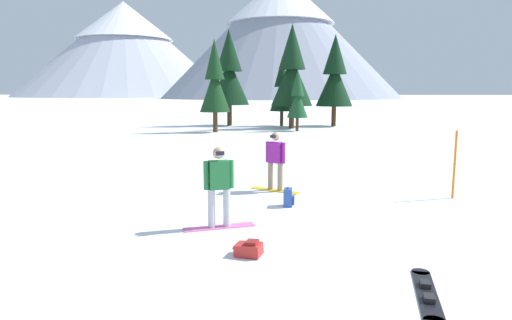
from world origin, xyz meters
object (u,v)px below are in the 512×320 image
(loose_snowboard_near_right, at_px, (427,293))
(pine_tree_tall, at_px, (298,97))
(pine_tree_twin, at_px, (215,82))
(backpack_blue, at_px, (288,198))
(snowboarder_foreground, at_px, (219,186))
(backpack_red, at_px, (249,249))
(snowboarder_midground, at_px, (275,160))
(pine_tree_young, at_px, (335,76))
(pine_tree_short, at_px, (229,74))
(pine_tree_slender, at_px, (282,89))
(trail_marker_pole, at_px, (455,165))
(pine_tree_leaning, at_px, (292,72))

(loose_snowboard_near_right, height_order, pine_tree_tall, pine_tree_tall)
(pine_tree_twin, distance_m, pine_tree_tall, 5.93)
(backpack_blue, distance_m, pine_tree_twin, 21.11)
(snowboarder_foreground, bearing_deg, backpack_red, -62.37)
(snowboarder_midground, distance_m, pine_tree_young, 25.28)
(snowboarder_midground, height_order, backpack_red, snowboarder_midground)
(pine_tree_short, bearing_deg, loose_snowboard_near_right, -75.67)
(pine_tree_tall, bearing_deg, pine_tree_short, 140.03)
(pine_tree_tall, bearing_deg, pine_tree_twin, -165.69)
(backpack_blue, height_order, backpack_red, backpack_blue)
(snowboarder_foreground, xyz_separation_m, pine_tree_slender, (-0.13, 28.13, 2.14))
(backpack_blue, relative_size, backpack_red, 0.86)
(pine_tree_slender, bearing_deg, backpack_blue, -86.76)
(snowboarder_foreground, xyz_separation_m, pine_tree_short, (-4.46, 28.17, 3.37))
(pine_tree_short, height_order, pine_tree_tall, pine_tree_short)
(trail_marker_pole, distance_m, pine_tree_leaning, 23.34)
(pine_tree_short, bearing_deg, pine_tree_twin, -89.74)
(snowboarder_foreground, height_order, pine_tree_leaning, pine_tree_leaning)
(snowboarder_midground, xyz_separation_m, pine_tree_tall, (0.30, 19.78, 1.51))
(trail_marker_pole, xyz_separation_m, pine_tree_slender, (-5.77, 24.90, 2.13))
(pine_tree_short, bearing_deg, backpack_blue, -77.51)
(loose_snowboard_near_right, distance_m, pine_tree_young, 31.53)
(pine_tree_young, bearing_deg, pine_tree_twin, -142.56)
(pine_tree_short, distance_m, pine_tree_tall, 7.65)
(trail_marker_pole, relative_size, pine_tree_twin, 0.28)
(backpack_red, distance_m, pine_tree_tall, 25.05)
(pine_tree_leaning, relative_size, pine_tree_tall, 1.78)
(snowboarder_foreground, height_order, backpack_red, snowboarder_foreground)
(backpack_red, xyz_separation_m, pine_tree_young, (3.31, 30.04, 3.89))
(backpack_red, relative_size, pine_tree_twin, 0.09)
(backpack_red, bearing_deg, pine_tree_young, 83.72)
(backpack_red, relative_size, pine_tree_young, 0.07)
(snowboarder_foreground, distance_m, pine_tree_leaning, 26.02)
(loose_snowboard_near_right, xyz_separation_m, pine_tree_leaning, (-2.70, 28.56, 4.24))
(snowboarder_midground, bearing_deg, pine_tree_leaning, 90.47)
(snowboarder_foreground, distance_m, pine_tree_tall, 23.49)
(pine_tree_leaning, bearing_deg, loose_snowboard_near_right, -84.60)
(loose_snowboard_near_right, bearing_deg, pine_tree_young, 88.77)
(backpack_blue, xyz_separation_m, pine_tree_young, (2.76, 26.58, 3.80))
(snowboarder_midground, bearing_deg, trail_marker_pole, -4.83)
(snowboarder_foreground, height_order, pine_tree_tall, pine_tree_tall)
(snowboarder_midground, relative_size, pine_tree_twin, 0.26)
(trail_marker_pole, bearing_deg, pine_tree_slender, 103.05)
(snowboarder_midground, distance_m, pine_tree_tall, 19.84)
(pine_tree_twin, relative_size, pine_tree_short, 0.81)
(backpack_blue, bearing_deg, snowboarder_midground, 104.22)
(snowboarder_foreground, bearing_deg, snowboarder_midground, 75.75)
(backpack_blue, relative_size, pine_tree_slender, 0.08)
(snowboarder_midground, height_order, pine_tree_leaning, pine_tree_leaning)
(snowboarder_midground, height_order, pine_tree_slender, pine_tree_slender)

